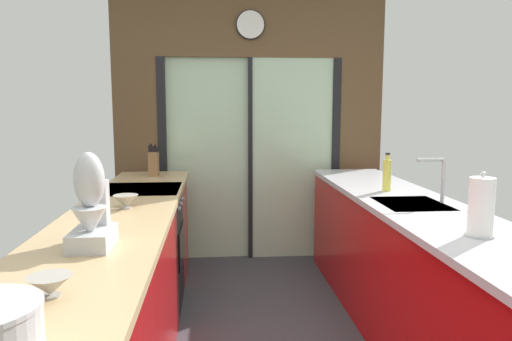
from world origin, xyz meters
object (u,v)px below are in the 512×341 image
at_px(mixing_bowl_far, 126,201).
at_px(paper_towel_roll, 481,208).
at_px(knife_block, 154,163).
at_px(soap_bottle, 387,175).
at_px(stand_mixer, 91,211).
at_px(mixing_bowl_near, 50,286).
at_px(oven_range, 143,249).

relative_size(mixing_bowl_far, paper_towel_roll, 0.48).
xyz_separation_m(knife_block, soap_bottle, (1.78, -0.91, 0.01)).
bearing_deg(mixing_bowl_far, stand_mixer, -90.00).
relative_size(mixing_bowl_near, stand_mixer, 0.34).
height_order(oven_range, mixing_bowl_near, mixing_bowl_near).
relative_size(mixing_bowl_near, knife_block, 0.50).
bearing_deg(soap_bottle, knife_block, 152.90).
relative_size(oven_range, soap_bottle, 3.31).
xyz_separation_m(mixing_bowl_near, mixing_bowl_far, (-0.00, 1.35, 0.01)).
bearing_deg(mixing_bowl_far, mixing_bowl_near, -90.00).
xyz_separation_m(mixing_bowl_far, stand_mixer, (0.00, -0.79, 0.12)).
distance_m(stand_mixer, paper_towel_roll, 1.78).
bearing_deg(stand_mixer, mixing_bowl_near, -90.00).
bearing_deg(mixing_bowl_far, paper_towel_roll, -23.61).
bearing_deg(mixing_bowl_near, oven_range, 90.52).
relative_size(stand_mixer, soap_bottle, 1.51).
distance_m(mixing_bowl_far, knife_block, 1.36).
height_order(mixing_bowl_near, paper_towel_roll, paper_towel_roll).
bearing_deg(soap_bottle, stand_mixer, -145.02).
bearing_deg(paper_towel_roll, oven_range, 140.55).
xyz_separation_m(oven_range, knife_block, (0.02, 0.66, 0.58)).
bearing_deg(knife_block, soap_bottle, -27.10).
height_order(mixing_bowl_near, knife_block, knife_block).
height_order(mixing_bowl_far, knife_block, knife_block).
bearing_deg(mixing_bowl_far, oven_range, 91.50).
relative_size(oven_range, knife_block, 3.23).
height_order(oven_range, stand_mixer, stand_mixer).
relative_size(mixing_bowl_near, mixing_bowl_far, 0.96).
height_order(mixing_bowl_near, soap_bottle, soap_bottle).
bearing_deg(stand_mixer, mixing_bowl_far, 90.00).
relative_size(mixing_bowl_far, knife_block, 0.53).
relative_size(stand_mixer, paper_towel_roll, 1.35).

